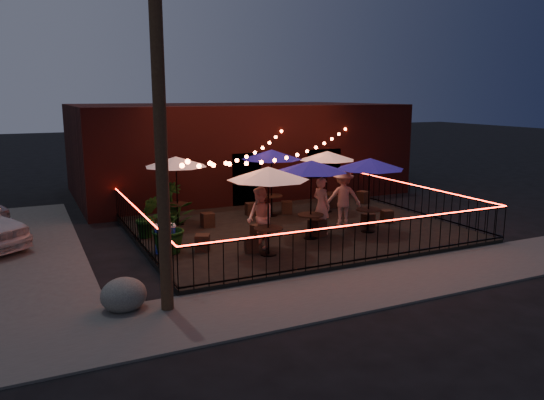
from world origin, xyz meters
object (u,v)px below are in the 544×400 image
(utility_pole, at_px, (160,117))
(cafe_table_2, at_px, (311,167))
(cafe_table_3, at_px, (272,155))
(cafe_table_0, at_px, (268,175))
(boulder, at_px, (124,295))
(cooler, at_px, (165,238))
(cafe_table_4, at_px, (370,165))
(cafe_table_1, at_px, (176,163))
(cafe_table_5, at_px, (327,156))

(utility_pole, bearing_deg, cafe_table_2, 31.59)
(cafe_table_3, bearing_deg, cafe_table_0, -116.41)
(boulder, bearing_deg, cooler, 62.90)
(cooler, bearing_deg, cafe_table_3, 40.22)
(cafe_table_4, distance_m, boulder, 8.75)
(cafe_table_1, relative_size, cafe_table_3, 0.94)
(cafe_table_1, height_order, cafe_table_2, cafe_table_2)
(utility_pole, distance_m, cafe_table_5, 9.95)
(cafe_table_2, relative_size, cafe_table_5, 0.98)
(cafe_table_2, distance_m, boulder, 6.97)
(cafe_table_2, height_order, cafe_table_3, cafe_table_3)
(cafe_table_1, xyz_separation_m, cafe_table_3, (3.40, -0.17, 0.09))
(cafe_table_2, xyz_separation_m, cafe_table_3, (0.24, 3.27, 0.00))
(cafe_table_0, height_order, cafe_table_1, cafe_table_0)
(cafe_table_5, bearing_deg, boulder, -145.18)
(utility_pole, height_order, cafe_table_2, utility_pole)
(cooler, xyz_separation_m, boulder, (-1.72, -3.36, -0.18))
(cafe_table_0, relative_size, boulder, 3.09)
(cafe_table_2, distance_m, cafe_table_5, 3.81)
(cafe_table_3, bearing_deg, cafe_table_1, 177.11)
(cafe_table_0, distance_m, cafe_table_5, 5.79)
(cafe_table_1, distance_m, boulder, 7.18)
(cafe_table_1, height_order, cafe_table_5, cafe_table_1)
(cafe_table_2, distance_m, cafe_table_4, 2.04)
(cafe_table_3, height_order, cooler, cafe_table_3)
(cafe_table_4, relative_size, boulder, 3.05)
(cafe_table_1, bearing_deg, cafe_table_3, -2.89)
(utility_pole, distance_m, cafe_table_2, 6.36)
(cafe_table_2, xyz_separation_m, boulder, (-6.04, -2.86, -1.96))
(cafe_table_2, relative_size, cafe_table_3, 0.90)
(cafe_table_5, bearing_deg, cafe_table_1, 175.32)
(cafe_table_0, distance_m, boulder, 5.00)
(cafe_table_4, relative_size, cafe_table_5, 1.16)
(cafe_table_3, relative_size, cafe_table_5, 1.08)
(cafe_table_3, xyz_separation_m, cooler, (-4.57, -2.76, -1.79))
(cafe_table_5, bearing_deg, cooler, -159.65)
(cafe_table_0, distance_m, cafe_table_3, 4.74)
(cafe_table_3, xyz_separation_m, cafe_table_4, (1.79, -3.36, -0.03))
(cafe_table_0, bearing_deg, cafe_table_3, 63.59)
(cafe_table_2, bearing_deg, cafe_table_4, -2.71)
(cafe_table_3, bearing_deg, cafe_table_2, -94.26)
(cafe_table_1, distance_m, cafe_table_2, 4.67)
(cafe_table_1, bearing_deg, cafe_table_2, -47.45)
(cafe_table_3, xyz_separation_m, cafe_table_5, (2.11, -0.28, -0.11))
(cafe_table_1, xyz_separation_m, cafe_table_5, (5.51, -0.45, -0.02))
(cafe_table_3, height_order, cafe_table_4, cafe_table_3)
(cooler, bearing_deg, boulder, -108.01)
(cafe_table_5, bearing_deg, utility_pole, -140.73)
(cafe_table_0, xyz_separation_m, cafe_table_3, (2.11, 4.24, -0.03))
(cafe_table_5, height_order, cooler, cafe_table_5)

